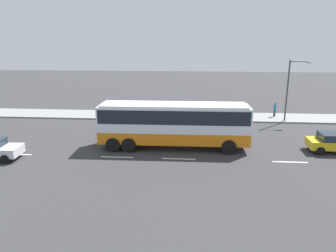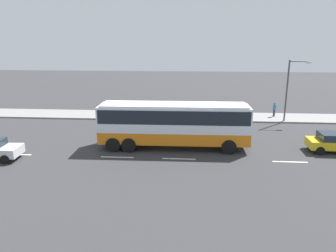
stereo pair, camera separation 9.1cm
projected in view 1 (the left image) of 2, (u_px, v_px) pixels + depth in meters
name	position (u px, v px, depth m)	size (l,w,h in m)	color
ground_plane	(189.00, 145.00, 26.06)	(120.00, 120.00, 0.00)	#333335
sidewalk_curb	(191.00, 116.00, 35.34)	(80.00, 4.00, 0.15)	gray
lane_centreline	(221.00, 160.00, 22.86)	(37.52, 0.16, 0.01)	white
coach_bus	(174.00, 121.00, 24.92)	(11.54, 2.92, 3.50)	orange
pedestrian_near_curb	(275.00, 109.00, 34.71)	(0.32, 0.32, 1.53)	#38334C
pedestrian_at_crossing	(195.00, 110.00, 33.83)	(0.32, 0.32, 1.56)	#38334C
street_lamp	(290.00, 86.00, 32.12)	(2.12, 0.24, 6.14)	#47474C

